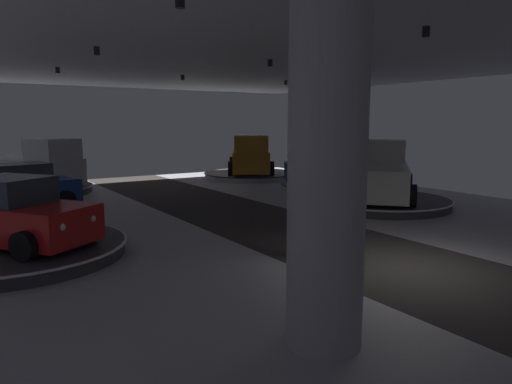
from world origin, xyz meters
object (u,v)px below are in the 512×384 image
display_car_mid_left (12,214)px  pickup_truck_mid_right (381,174)px  display_platform_mid_right (379,202)px  display_platform_deep_left (31,190)px  visitor_walking_near (302,222)px  display_platform_deep_right (250,175)px  pickup_truck_deep_left (34,167)px  display_platform_mid_left (16,250)px  display_car_far_right (326,169)px  display_platform_far_right (327,186)px  pickup_truck_deep_right (250,158)px  display_platform_far_left (17,213)px  display_car_far_left (16,190)px  column_left (327,168)px

display_car_mid_left → pickup_truck_mid_right: 13.65m
display_car_mid_left → display_platform_mid_right: bearing=0.3°
display_platform_deep_left → pickup_truck_mid_right: bearing=-43.8°
display_platform_mid_right → visitor_walking_near: 8.31m
display_platform_deep_right → pickup_truck_deep_left: pickup_truck_deep_left is taller
display_platform_deep_right → pickup_truck_deep_left: 12.16m
display_platform_deep_right → display_platform_deep_left: 12.28m
display_platform_mid_left → display_car_mid_left: 0.92m
display_car_far_right → display_platform_deep_left: display_car_far_right is taller
display_platform_far_right → pickup_truck_deep_right: bearing=97.3°
display_platform_far_left → display_car_far_left: (0.03, 0.01, 0.86)m
pickup_truck_deep_right → pickup_truck_deep_left: size_ratio=1.00×
display_car_far_right → pickup_truck_deep_left: (-12.70, 6.37, 0.22)m
column_left → display_car_far_right: bearing=48.4°
display_car_mid_left → pickup_truck_deep_right: (14.03, 10.90, 0.17)m
pickup_truck_mid_right → display_platform_deep_left: pickup_truck_mid_right is taller
visitor_walking_near → pickup_truck_deep_right: bearing=62.0°
display_platform_mid_left → display_car_far_right: (14.76, 4.91, 0.88)m
column_left → display_platform_far_left: (-2.79, 13.60, -2.62)m
pickup_truck_mid_right → display_platform_deep_right: bearing=87.1°
display_platform_far_right → display_platform_deep_left: display_platform_deep_left is taller
display_car_mid_left → pickup_truck_mid_right: size_ratio=0.83×
display_car_mid_left → display_car_far_left: size_ratio=1.00×
display_platform_mid_right → pickup_truck_deep_left: pickup_truck_deep_left is taller
display_platform_mid_right → pickup_truck_deep_left: bearing=135.3°
visitor_walking_near → display_platform_far_right: bearing=45.5°
display_car_far_left → display_car_far_right: size_ratio=0.99×
pickup_truck_deep_left → pickup_truck_deep_right: bearing=-1.7°
pickup_truck_deep_left → visitor_walking_near: bearing=-75.0°
pickup_truck_deep_right → visitor_walking_near: (-7.87, -14.83, -0.38)m
display_platform_deep_right → display_platform_mid_right: 11.14m
display_car_far_left → pickup_truck_deep_left: (1.36, 5.47, 0.30)m
pickup_truck_deep_right → display_platform_far_right: pickup_truck_deep_right is taller
display_platform_deep_left → visitor_walking_near: size_ratio=3.57×
pickup_truck_mid_right → display_car_far_left: pickup_truck_mid_right is taller
display_platform_far_left → visitor_walking_near: size_ratio=2.93×
pickup_truck_deep_right → visitor_walking_near: bearing=-118.0°
display_platform_far_left → pickup_truck_deep_left: (1.39, 5.47, 1.16)m
display_car_mid_left → display_platform_far_right: display_car_mid_left is taller
display_platform_far_right → display_car_far_right: 0.90m
display_car_mid_left → display_platform_mid_right: 13.44m
display_platform_mid_left → display_platform_far_right: display_platform_mid_left is taller
column_left → display_platform_mid_left: 8.91m
pickup_truck_mid_right → display_platform_far_left: (-12.96, 5.50, -1.15)m
display_car_far_right → pickup_truck_deep_left: size_ratio=0.80×
pickup_truck_mid_right → display_platform_far_left: size_ratio=1.15×
pickup_truck_deep_right → display_car_mid_left: bearing=-142.2°
display_platform_mid_left → display_platform_far_left: display_platform_mid_left is taller
column_left → display_car_far_left: size_ratio=1.23×
display_platform_far_right → display_platform_mid_left: bearing=-161.7°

